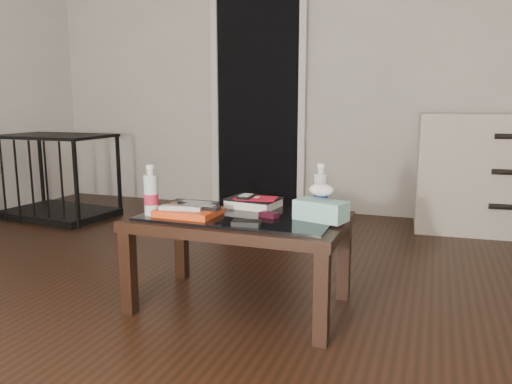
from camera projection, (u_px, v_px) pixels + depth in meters
ground at (162, 318)px, 2.32m from camera, size 5.00×5.00×0.00m
doorway at (258, 98)px, 4.55m from camera, size 0.90×0.08×2.07m
coffee_table at (240, 227)px, 2.39m from camera, size 1.00×0.60×0.46m
dresser at (500, 174)px, 3.76m from camera, size 1.23×0.57×0.90m
pet_crate at (58, 190)px, 4.31m from camera, size 0.96×0.70×0.71m
magazines at (188, 212)px, 2.35m from camera, size 0.28×0.21×0.03m
remote_silver at (181, 208)px, 2.32m from camera, size 0.21×0.08×0.02m
remote_black_front at (201, 206)px, 2.35m from camera, size 0.20×0.08×0.02m
remote_black_back at (197, 204)px, 2.42m from camera, size 0.20×0.07×0.02m
textbook at (254, 203)px, 2.53m from camera, size 0.28×0.23×0.05m
dvd_mailers at (255, 198)px, 2.52m from camera, size 0.19×0.14×0.01m
ipod at (246, 196)px, 2.50m from camera, size 0.07×0.11×0.02m
flip_phone at (269, 215)px, 2.31m from camera, size 0.10×0.08×0.02m
wallet at (246, 223)px, 2.16m from camera, size 0.13×0.09×0.02m
water_bottle_left at (151, 190)px, 2.34m from camera, size 0.07×0.07×0.24m
water_bottle_right at (321, 188)px, 2.39m from camera, size 0.08×0.08×0.24m
tissue_box at (321, 210)px, 2.25m from camera, size 0.25×0.18×0.09m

